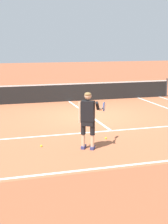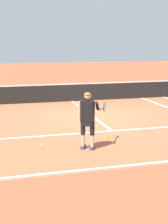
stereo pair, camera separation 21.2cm
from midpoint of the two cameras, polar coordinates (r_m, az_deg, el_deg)
name	(u,v)px [view 2 (the right image)]	position (r m, az deg, el deg)	size (l,w,h in m)	color
ground_plane	(92,116)	(14.31, 1.76, -0.65)	(80.00, 80.00, 0.00)	#9E5133
court_inner_surface	(99,121)	(13.30, 3.11, -1.62)	(10.98, 10.12, 0.00)	#B2603D
line_baseline	(155,163)	(9.01, 12.88, -8.54)	(10.98, 0.10, 0.01)	white
line_service	(112,131)	(11.90, 5.43, -3.27)	(8.23, 0.10, 0.01)	white
line_centre_service	(88,113)	(14.85, 1.12, -0.17)	(0.10, 6.40, 0.01)	white
tennis_net	(72,92)	(17.81, -1.76, 3.46)	(11.96, 0.08, 1.07)	#333338
tennis_player	(88,117)	(9.63, 1.34, -0.80)	(1.05, 0.90, 1.71)	navy
tennis_ball_near_feet	(106,138)	(10.88, 4.45, -4.55)	(0.07, 0.07, 0.07)	#CCE02D
tennis_ball_by_baseline	(41,146)	(10.16, -6.81, -5.80)	(0.07, 0.07, 0.07)	#CCE02D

